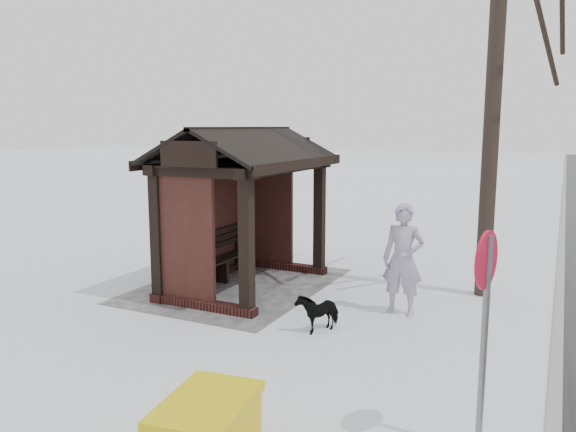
# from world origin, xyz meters

# --- Properties ---
(ground) EXTENTS (120.00, 120.00, 0.00)m
(ground) POSITION_xyz_m (0.00, 0.00, 0.00)
(ground) COLOR white
(ground) RESTS_ON ground
(kerb) EXTENTS (120.00, 0.15, 0.06)m
(kerb) POSITION_xyz_m (0.00, 5.50, 0.01)
(kerb) COLOR gray
(kerb) RESTS_ON ground
(trampled_patch) EXTENTS (4.20, 3.20, 0.02)m
(trampled_patch) POSITION_xyz_m (0.00, -0.20, 0.01)
(trampled_patch) COLOR #9A999F
(trampled_patch) RESTS_ON ground
(bus_shelter) EXTENTS (3.60, 2.40, 3.09)m
(bus_shelter) POSITION_xyz_m (0.00, -0.16, 2.17)
(bus_shelter) COLOR #3A1815
(bus_shelter) RESTS_ON ground
(pedestrian) EXTENTS (0.45, 0.68, 1.86)m
(pedestrian) POSITION_xyz_m (0.22, 3.13, 0.93)
(pedestrian) COLOR #A89CB7
(pedestrian) RESTS_ON ground
(dog) EXTENTS (0.78, 0.59, 0.60)m
(dog) POSITION_xyz_m (1.53, 2.17, 0.30)
(dog) COLOR black
(dog) RESTS_ON ground
(road_sign) EXTENTS (0.55, 0.15, 2.16)m
(road_sign) POSITION_xyz_m (3.83, 4.83, 1.58)
(road_sign) COLOR slate
(road_sign) RESTS_ON ground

